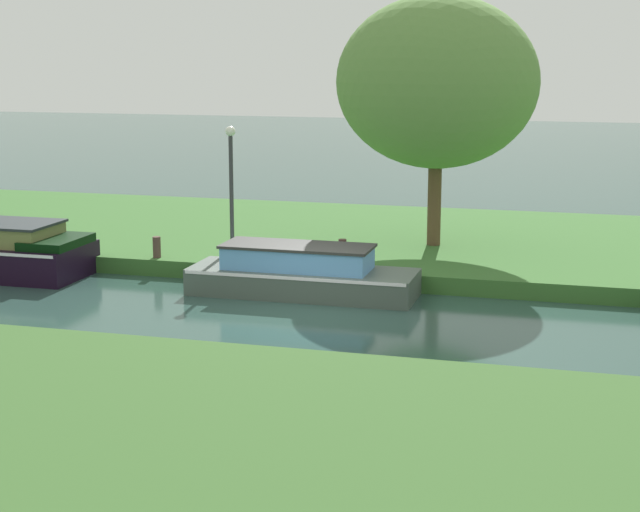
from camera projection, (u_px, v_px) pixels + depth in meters
ground_plane at (315, 310)px, 20.85m from camera, size 120.00×120.00×0.00m
riverbank_far at (384, 241)px, 27.41m from camera, size 72.00×10.00×0.40m
riverbank_near at (116, 473)px, 12.31m from camera, size 72.00×10.00×0.40m
slate_barge at (301, 274)px, 22.06m from camera, size 5.03×1.62×1.13m
willow_tree_left at (437, 83)px, 24.86m from camera, size 5.09×3.71×6.30m
lamp_post at (231, 176)px, 23.84m from camera, size 0.24×0.24×3.16m
mooring_post_near at (342, 254)px, 22.89m from camera, size 0.18×0.18×0.68m
mooring_post_far at (157, 247)px, 24.12m from camera, size 0.19×0.19×0.51m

